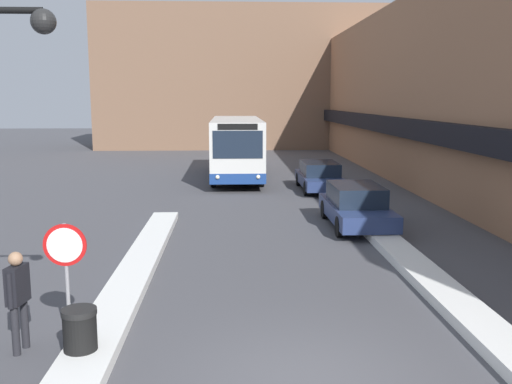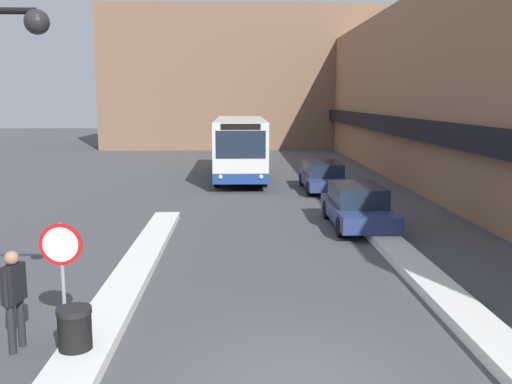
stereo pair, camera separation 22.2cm
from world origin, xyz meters
The scene contains 11 objects.
ground_plane centered at (0.00, 0.00, 0.00)m, with size 160.00×160.00×0.00m, color #47474C.
building_row_right centered at (9.97, 24.00, 4.74)m, with size 5.50×60.00×9.50m.
building_backdrop_far centered at (0.00, 45.25, 6.24)m, with size 26.00×8.00×12.47m.
snow_bank_left centered at (-3.60, 3.82, 0.11)m, with size 0.90×17.82×0.23m.
snow_bank_right centered at (3.60, 4.40, 0.12)m, with size 0.90×10.92×0.25m.
city_bus centered at (-0.82, 23.69, 1.80)m, with size 2.70×11.06×3.33m.
parked_car_front centered at (3.20, 11.03, 0.74)m, with size 1.92×4.76×1.47m.
parked_car_middle centered at (3.20, 19.12, 0.70)m, with size 1.94×4.89×1.38m.
stop_sign centered at (-4.09, 1.52, 1.64)m, with size 0.76×0.08×2.26m.
pedestrian centered at (-4.90, 1.36, 1.09)m, with size 0.30×0.58×1.81m.
trash_bin centered at (-3.73, 0.87, 0.48)m, with size 0.59×0.59×0.95m.
Camera 1 is at (-1.18, -8.34, 4.42)m, focal length 40.00 mm.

